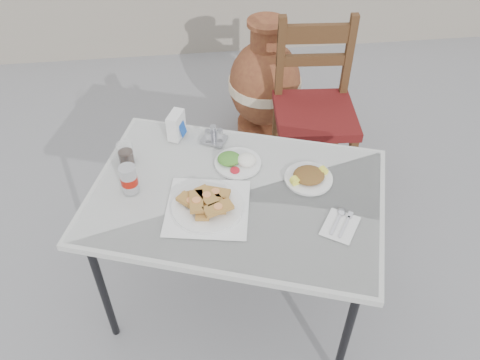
{
  "coord_description": "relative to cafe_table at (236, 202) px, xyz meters",
  "views": [
    {
      "loc": [
        -0.28,
        -1.61,
        2.25
      ],
      "look_at": [
        -0.1,
        -0.07,
        0.77
      ],
      "focal_mm": 38.0,
      "sensor_mm": 36.0,
      "label": 1
    }
  ],
  "objects": [
    {
      "name": "napkin_holder",
      "position": [
        -0.24,
        0.41,
        0.12
      ],
      "size": [
        0.09,
        0.12,
        0.13
      ],
      "rotation": [
        0.0,
        0.0,
        -0.42
      ],
      "color": "silver",
      "rests_on": "cafe_table"
    },
    {
      "name": "pide_plate",
      "position": [
        -0.13,
        -0.07,
        0.08
      ],
      "size": [
        0.39,
        0.39,
        0.07
      ],
      "rotation": [
        0.0,
        0.0,
        -0.18
      ],
      "color": "silver",
      "rests_on": "cafe_table"
    },
    {
      "name": "soda_can",
      "position": [
        -0.44,
        0.07,
        0.12
      ],
      "size": [
        0.07,
        0.07,
        0.13
      ],
      "color": "silver",
      "rests_on": "cafe_table"
    },
    {
      "name": "cutlery_napkin",
      "position": [
        0.39,
        -0.22,
        0.06
      ],
      "size": [
        0.19,
        0.2,
        0.01
      ],
      "rotation": [
        0.0,
        0.0,
        -0.58
      ],
      "color": "silver",
      "rests_on": "cafe_table"
    },
    {
      "name": "ground",
      "position": [
        0.12,
        0.12,
        -0.69
      ],
      "size": [
        80.0,
        80.0,
        0.0
      ],
      "primitive_type": "plane",
      "color": "slate",
      "rests_on": "ground"
    },
    {
      "name": "salad_chopped_plate",
      "position": [
        0.32,
        0.05,
        0.07
      ],
      "size": [
        0.21,
        0.21,
        0.04
      ],
      "color": "silver",
      "rests_on": "cafe_table"
    },
    {
      "name": "chair",
      "position": [
        0.55,
        0.85,
        -0.16
      ],
      "size": [
        0.49,
        0.49,
        1.03
      ],
      "rotation": [
        0.0,
        0.0,
        -0.07
      ],
      "color": "#36200E",
      "rests_on": "ground"
    },
    {
      "name": "condiment_caddy",
      "position": [
        -0.07,
        0.35,
        0.08
      ],
      "size": [
        0.14,
        0.13,
        0.08
      ],
      "rotation": [
        0.0,
        0.0,
        -0.47
      ],
      "color": "#AEAEB5",
      "rests_on": "cafe_table"
    },
    {
      "name": "salad_rice_plate",
      "position": [
        0.02,
        0.18,
        0.07
      ],
      "size": [
        0.21,
        0.21,
        0.05
      ],
      "color": "silver",
      "rests_on": "cafe_table"
    },
    {
      "name": "cola_glass",
      "position": [
        -0.46,
        0.25,
        0.1
      ],
      "size": [
        0.07,
        0.07,
        0.1
      ],
      "color": "white",
      "rests_on": "cafe_table"
    },
    {
      "name": "terracotta_urn",
      "position": [
        0.34,
        1.34,
        -0.3
      ],
      "size": [
        0.48,
        0.48,
        0.84
      ],
      "color": "brown",
      "rests_on": "ground"
    },
    {
      "name": "cafe_table",
      "position": [
        0.0,
        0.0,
        0.0
      ],
      "size": [
        1.42,
        1.18,
        0.75
      ],
      "rotation": [
        0.0,
        0.0,
        -0.32
      ],
      "color": "black",
      "rests_on": "ground"
    }
  ]
}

